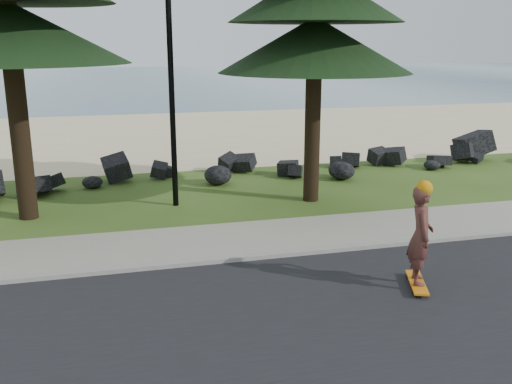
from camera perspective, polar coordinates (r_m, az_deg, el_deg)
The scene contains 9 objects.
ground at distance 11.68m, azimuth -6.18°, elevation -5.60°, with size 160.00×160.00×0.00m, color #334D18.
road at distance 7.68m, azimuth -1.02°, elevation -17.10°, with size 160.00×7.00×0.02m, color black.
kerb at distance 10.83m, azimuth -5.48°, elevation -6.98°, with size 160.00×0.20×0.10m, color gray.
sidewalk at distance 11.85m, azimuth -6.33°, elevation -5.08°, with size 160.00×2.00×0.08m, color gray.
beach_sand at distance 25.71m, azimuth -10.95°, elevation 5.60°, with size 160.00×15.00×0.01m, color beige.
ocean at distance 61.99m, azimuth -13.24°, elevation 10.85°, with size 160.00×58.00×0.01m, color #3F6978.
seawall_boulders at distance 17.00m, azimuth -8.95°, elevation 0.90°, with size 60.00×2.40×1.10m, color black, non-canonical shape.
lamp_post at distance 14.11m, azimuth -8.64°, elevation 15.02°, with size 0.25×0.14×8.14m.
skateboarder at distance 9.88m, azimuth 16.14°, elevation -4.20°, with size 0.59×1.03×1.87m.
Camera 1 is at (-1.49, -10.83, 4.10)m, focal length 40.00 mm.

